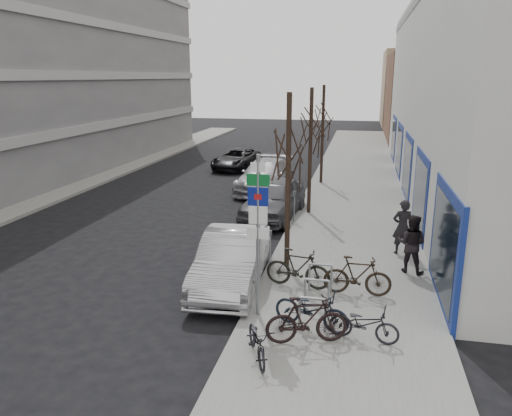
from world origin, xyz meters
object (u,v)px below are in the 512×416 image
at_px(meter_back, 308,177).
at_px(tree_far, 323,111).
at_px(parked_car_mid, 274,198).
at_px(pedestrian_far, 412,243).
at_px(highway_sign_pole, 258,227).
at_px(bike_near_right, 307,320).
at_px(parked_car_front, 232,260).
at_px(meter_mid, 294,203).
at_px(parked_car_back, 265,176).
at_px(bike_rack, 317,291).
at_px(bike_near_left, 257,338).
at_px(bike_mid_inner, 298,268).
at_px(lane_car, 237,159).
at_px(pedestrian_near, 402,227).
at_px(bike_mid_curb, 312,306).
at_px(tree_mid, 311,121).
at_px(bike_far_inner, 357,275).
at_px(bike_far_curb, 364,321).
at_px(tree_near, 289,140).

bearing_deg(meter_back, tree_far, 79.80).
relative_size(parked_car_mid, pedestrian_far, 2.76).
bearing_deg(highway_sign_pole, meter_back, 91.02).
relative_size(bike_near_right, parked_car_front, 0.39).
height_order(meter_mid, parked_car_back, parked_car_back).
distance_m(bike_rack, bike_near_left, 2.77).
bearing_deg(bike_mid_inner, pedestrian_far, -51.31).
bearing_deg(meter_mid, bike_mid_inner, -81.38).
relative_size(lane_car, pedestrian_near, 2.58).
xyz_separation_m(tree_far, bike_near_left, (0.19, -18.47, -3.49)).
height_order(bike_mid_curb, parked_car_mid, parked_car_mid).
height_order(tree_mid, bike_mid_curb, tree_mid).
relative_size(bike_near_right, bike_far_inner, 1.01).
bearing_deg(pedestrian_far, meter_mid, -29.41).
bearing_deg(parked_car_back, bike_far_curb, -67.16).
bearing_deg(tree_near, lane_car, 109.13).
xyz_separation_m(highway_sign_pole, bike_far_inner, (2.40, 1.72, -1.75)).
bearing_deg(bike_mid_inner, lane_car, 27.99).
xyz_separation_m(meter_back, parked_car_back, (-2.35, 0.42, -0.10)).
height_order(meter_mid, meter_back, same).
xyz_separation_m(meter_mid, parked_car_back, (-2.35, 5.92, -0.10)).
bearing_deg(bike_far_inner, parked_car_back, 22.05).
distance_m(bike_mid_inner, bike_far_curb, 3.22).
height_order(tree_far, parked_car_back, tree_far).
xyz_separation_m(tree_far, parked_car_front, (-1.39, -14.55, -3.31)).
distance_m(highway_sign_pole, parked_car_back, 14.76).
height_order(highway_sign_pole, tree_mid, tree_mid).
xyz_separation_m(meter_mid, bike_mid_curb, (1.62, -8.91, -0.20)).
bearing_deg(highway_sign_pole, lane_car, 105.51).
xyz_separation_m(highway_sign_pole, bike_near_right, (1.33, -1.11, -1.74)).
relative_size(meter_mid, bike_near_left, 0.83).
height_order(tree_mid, bike_far_curb, tree_mid).
relative_size(bike_mid_curb, bike_far_inner, 1.00).
bearing_deg(bike_near_right, tree_near, -3.58).
xyz_separation_m(bike_near_left, bike_mid_inner, (0.36, 3.87, 0.11)).
distance_m(meter_mid, parked_car_front, 6.62).
xyz_separation_m(bike_mid_inner, parked_car_mid, (-1.99, 7.43, 0.14)).
bearing_deg(tree_near, bike_near_left, -88.02).
height_order(bike_near_right, lane_car, lane_car).
relative_size(meter_mid, bike_near_right, 0.68).
distance_m(meter_back, bike_far_inner, 12.58).
xyz_separation_m(highway_sign_pole, meter_mid, (-0.25, 8.51, -1.54)).
distance_m(bike_mid_curb, parked_car_front, 3.48).
bearing_deg(parked_car_mid, bike_near_left, -76.03).
relative_size(bike_rack, tree_far, 0.41).
bearing_deg(lane_car, parked_car_mid, -61.18).
xyz_separation_m(meter_mid, bike_far_curb, (2.84, -9.24, -0.28)).
distance_m(tree_mid, tree_far, 6.50).
height_order(highway_sign_pole, parked_car_back, highway_sign_pole).
relative_size(meter_back, bike_near_left, 0.83).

